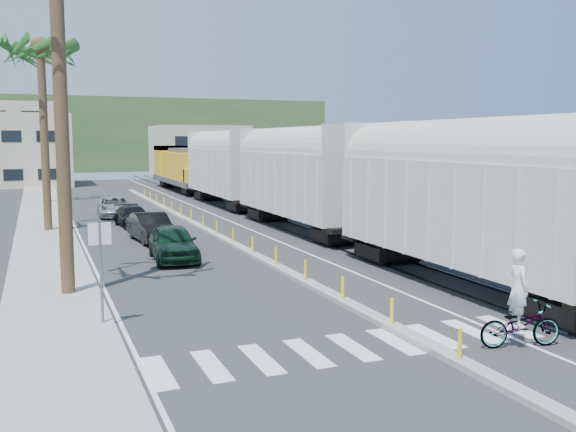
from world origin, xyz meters
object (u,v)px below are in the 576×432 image
object	(u,v)px
street_sign	(100,257)
cyclist	(520,316)
car_second	(151,227)
car_lead	(173,243)

from	to	relation	value
street_sign	cyclist	xyz separation A→B (m)	(9.44, -5.49, -1.19)
car_second	car_lead	bearing A→B (deg)	-95.40
street_sign	car_lead	xyz separation A→B (m)	(3.79, 9.13, -1.21)
car_lead	cyclist	world-z (taller)	cyclist
car_lead	car_second	bearing A→B (deg)	93.25
street_sign	car_second	bearing A→B (deg)	75.46
cyclist	car_second	bearing A→B (deg)	27.82
street_sign	car_second	world-z (taller)	street_sign
street_sign	cyclist	size ratio (longest dim) A/B	1.21
cyclist	car_lead	bearing A→B (deg)	33.26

